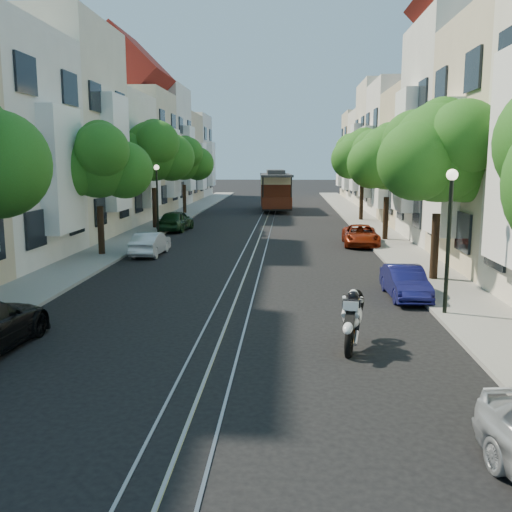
% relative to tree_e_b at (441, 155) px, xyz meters
% --- Properties ---
extents(ground, '(200.00, 200.00, 0.00)m').
position_rel_tree_e_b_xyz_m(ground, '(-7.26, 19.02, -4.73)').
color(ground, black).
rests_on(ground, ground).
extents(sidewalk_east, '(2.50, 80.00, 0.12)m').
position_rel_tree_e_b_xyz_m(sidewalk_east, '(-0.01, 19.02, -4.67)').
color(sidewalk_east, gray).
rests_on(sidewalk_east, ground).
extents(sidewalk_west, '(2.50, 80.00, 0.12)m').
position_rel_tree_e_b_xyz_m(sidewalk_west, '(-14.51, 19.02, -4.67)').
color(sidewalk_west, gray).
rests_on(sidewalk_west, ground).
extents(rail_left, '(0.06, 80.00, 0.02)m').
position_rel_tree_e_b_xyz_m(rail_left, '(-7.81, 19.02, -4.72)').
color(rail_left, gray).
rests_on(rail_left, ground).
extents(rail_slot, '(0.06, 80.00, 0.02)m').
position_rel_tree_e_b_xyz_m(rail_slot, '(-7.26, 19.02, -4.72)').
color(rail_slot, gray).
rests_on(rail_slot, ground).
extents(rail_right, '(0.06, 80.00, 0.02)m').
position_rel_tree_e_b_xyz_m(rail_right, '(-6.71, 19.02, -4.72)').
color(rail_right, gray).
rests_on(rail_right, ground).
extents(lane_line, '(0.08, 80.00, 0.01)m').
position_rel_tree_e_b_xyz_m(lane_line, '(-7.26, 19.02, -4.73)').
color(lane_line, tan).
rests_on(lane_line, ground).
extents(townhouses_east, '(7.75, 72.00, 12.00)m').
position_rel_tree_e_b_xyz_m(townhouses_east, '(4.61, 18.94, 0.45)').
color(townhouses_east, beige).
rests_on(townhouses_east, ground).
extents(townhouses_west, '(7.75, 72.00, 11.76)m').
position_rel_tree_e_b_xyz_m(townhouses_west, '(-19.13, 18.94, 0.35)').
color(townhouses_west, silver).
rests_on(townhouses_west, ground).
extents(tree_e_b, '(4.93, 4.08, 6.68)m').
position_rel_tree_e_b_xyz_m(tree_e_b, '(0.00, 0.00, 0.00)').
color(tree_e_b, black).
rests_on(tree_e_b, ground).
extents(tree_e_c, '(4.84, 3.99, 6.52)m').
position_rel_tree_e_b_xyz_m(tree_e_c, '(-0.00, 11.00, -0.13)').
color(tree_e_c, black).
rests_on(tree_e_c, ground).
extents(tree_e_d, '(5.01, 4.16, 6.85)m').
position_rel_tree_e_b_xyz_m(tree_e_d, '(0.00, 22.00, 0.13)').
color(tree_e_d, black).
rests_on(tree_e_d, ground).
extents(tree_w_b, '(4.72, 3.87, 6.27)m').
position_rel_tree_e_b_xyz_m(tree_w_b, '(-14.40, 5.00, -0.34)').
color(tree_w_b, black).
rests_on(tree_w_b, ground).
extents(tree_w_c, '(5.13, 4.28, 7.09)m').
position_rel_tree_e_b_xyz_m(tree_w_c, '(-14.40, 16.00, 0.34)').
color(tree_w_c, black).
rests_on(tree_w_c, ground).
extents(tree_w_d, '(4.84, 3.99, 6.52)m').
position_rel_tree_e_b_xyz_m(tree_w_d, '(-14.40, 27.00, -0.13)').
color(tree_w_d, black).
rests_on(tree_w_d, ground).
extents(lamp_east, '(0.32, 0.32, 4.16)m').
position_rel_tree_e_b_xyz_m(lamp_east, '(-0.96, -4.98, -1.89)').
color(lamp_east, black).
rests_on(lamp_east, ground).
extents(lamp_west, '(0.32, 0.32, 4.16)m').
position_rel_tree_e_b_xyz_m(lamp_west, '(-13.56, 13.02, -1.89)').
color(lamp_west, black).
rests_on(lamp_west, ground).
extents(sportbike_rider, '(0.76, 2.08, 1.47)m').
position_rel_tree_e_b_xyz_m(sportbike_rider, '(-3.99, -7.99, -3.94)').
color(sportbike_rider, black).
rests_on(sportbike_rider, ground).
extents(cable_car, '(3.25, 8.92, 3.37)m').
position_rel_tree_e_b_xyz_m(cable_car, '(-6.76, 31.05, -2.74)').
color(cable_car, black).
rests_on(cable_car, ground).
extents(parked_car_e_mid, '(1.22, 3.26, 1.06)m').
position_rel_tree_e_b_xyz_m(parked_car_e_mid, '(-1.66, -2.71, -4.20)').
color(parked_car_e_mid, '#0E0F47').
rests_on(parked_car_e_mid, ground).
extents(parked_car_e_far, '(1.99, 4.05, 1.11)m').
position_rel_tree_e_b_xyz_m(parked_car_e_far, '(-1.66, 9.23, -4.18)').
color(parked_car_e_far, maroon).
rests_on(parked_car_e_far, ground).
extents(parked_car_w_mid, '(1.32, 3.47, 1.13)m').
position_rel_tree_e_b_xyz_m(parked_car_w_mid, '(-12.20, 5.45, -4.17)').
color(parked_car_w_mid, silver).
rests_on(parked_car_w_mid, ground).
extents(parked_car_w_far, '(1.99, 4.10, 1.35)m').
position_rel_tree_e_b_xyz_m(parked_car_w_far, '(-12.86, 15.08, -4.06)').
color(parked_car_w_far, '#143218').
rests_on(parked_car_w_far, ground).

